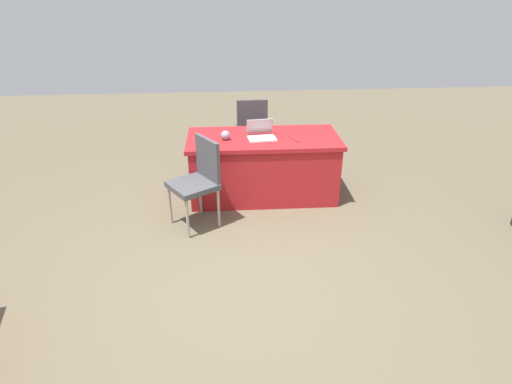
{
  "coord_description": "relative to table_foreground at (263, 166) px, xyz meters",
  "views": [
    {
      "loc": [
        0.09,
        2.95,
        2.47
      ],
      "look_at": [
        -0.15,
        -0.14,
        0.9
      ],
      "focal_mm": 30.35,
      "sensor_mm": 36.0,
      "label": 1
    }
  ],
  "objects": [
    {
      "name": "yarn_ball",
      "position": [
        0.45,
        0.06,
        0.43
      ],
      "size": [
        0.11,
        0.11,
        0.11
      ],
      "primitive_type": "sphere",
      "color": "gray",
      "rests_on": "table_foreground"
    },
    {
      "name": "scissors_red",
      "position": [
        -0.35,
        0.12,
        0.38
      ],
      "size": [
        0.09,
        0.18,
        0.01
      ],
      "primitive_type": "cube",
      "rotation": [
        0.0,
        0.0,
        1.91
      ],
      "color": "red",
      "rests_on": "table_foreground"
    },
    {
      "name": "chair_aisle",
      "position": [
        0.07,
        -1.02,
        0.17
      ],
      "size": [
        0.45,
        0.45,
        0.96
      ],
      "rotation": [
        0.0,
        0.0,
        3.16
      ],
      "color": "#9E9993",
      "rests_on": "ground"
    },
    {
      "name": "laptop_silver",
      "position": [
        0.03,
        0.03,
        0.42
      ],
      "size": [
        0.35,
        0.32,
        0.21
      ],
      "rotation": [
        0.0,
        0.0,
        0.11
      ],
      "color": "silver",
      "rests_on": "table_foreground"
    },
    {
      "name": "table_foreground",
      "position": [
        0.0,
        0.0,
        0.0
      ],
      "size": [
        1.8,
        0.86,
        0.76
      ],
      "rotation": [
        0.0,
        0.0,
        -0.01
      ],
      "color": "#AD1E23",
      "rests_on": "ground"
    },
    {
      "name": "ground_plane",
      "position": [
        0.37,
        1.86,
        -0.38
      ],
      "size": [
        14.4,
        14.4,
        0.0
      ],
      "primitive_type": "plane",
      "color": "brown"
    },
    {
      "name": "chair_tucked_left",
      "position": [
        0.75,
        0.64,
        0.17
      ],
      "size": [
        0.61,
        0.61,
        0.96
      ],
      "rotation": [
        0.0,
        0.0,
        -0.99
      ],
      "color": "#9E9993",
      "rests_on": "ground"
    }
  ]
}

